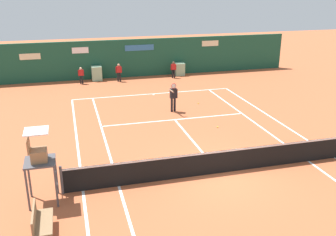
{
  "coord_description": "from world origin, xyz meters",
  "views": [
    {
      "loc": [
        -5.51,
        -12.54,
        7.13
      ],
      "look_at": [
        -0.87,
        4.6,
        0.8
      ],
      "focal_mm": 41.08,
      "sensor_mm": 36.0,
      "label": 1
    }
  ],
  "objects_px": {
    "umpire_chair": "(39,157)",
    "tennis_ball_near_service_line": "(198,103)",
    "ball_kid_centre_post": "(119,71)",
    "ball_kid_left_post": "(81,74)",
    "ball_kid_right_post": "(173,69)",
    "player_on_baseline": "(173,95)",
    "tennis_ball_mid_court": "(218,127)",
    "player_bench": "(40,220)"
  },
  "relations": [
    {
      "from": "umpire_chair",
      "to": "tennis_ball_near_service_line",
      "type": "relative_size",
      "value": 38.51
    },
    {
      "from": "ball_kid_centre_post",
      "to": "tennis_ball_near_service_line",
      "type": "xyz_separation_m",
      "value": [
        3.89,
        -6.87,
        -0.75
      ]
    },
    {
      "from": "ball_kid_left_post",
      "to": "tennis_ball_near_service_line",
      "type": "distance_m",
      "value": 9.6
    },
    {
      "from": "ball_kid_right_post",
      "to": "ball_kid_left_post",
      "type": "xyz_separation_m",
      "value": [
        -7.03,
        0.0,
        -0.03
      ]
    },
    {
      "from": "player_on_baseline",
      "to": "ball_kid_centre_post",
      "type": "bearing_deg",
      "value": -83.91
    },
    {
      "from": "ball_kid_right_post",
      "to": "tennis_ball_mid_court",
      "type": "xyz_separation_m",
      "value": [
        -0.76,
        -11.0,
        -0.71
      ]
    },
    {
      "from": "umpire_chair",
      "to": "player_bench",
      "type": "bearing_deg",
      "value": -0.05
    },
    {
      "from": "player_bench",
      "to": "ball_kid_left_post",
      "type": "height_order",
      "value": "ball_kid_left_post"
    },
    {
      "from": "ball_kid_right_post",
      "to": "umpire_chair",
      "type": "bearing_deg",
      "value": 68.51
    },
    {
      "from": "tennis_ball_near_service_line",
      "to": "ball_kid_right_post",
      "type": "bearing_deg",
      "value": 86.95
    },
    {
      "from": "ball_kid_right_post",
      "to": "player_bench",
      "type": "bearing_deg",
      "value": 71.21
    },
    {
      "from": "player_on_baseline",
      "to": "tennis_ball_near_service_line",
      "type": "height_order",
      "value": "player_on_baseline"
    },
    {
      "from": "ball_kid_centre_post",
      "to": "tennis_ball_near_service_line",
      "type": "bearing_deg",
      "value": 123.01
    },
    {
      "from": "player_on_baseline",
      "to": "tennis_ball_near_service_line",
      "type": "relative_size",
      "value": 27.08
    },
    {
      "from": "umpire_chair",
      "to": "player_bench",
      "type": "xyz_separation_m",
      "value": [
        -0.0,
        -1.91,
        -1.16
      ]
    },
    {
      "from": "ball_kid_centre_post",
      "to": "ball_kid_left_post",
      "type": "relative_size",
      "value": 1.1
    },
    {
      "from": "umpire_chair",
      "to": "player_bench",
      "type": "distance_m",
      "value": 2.24
    },
    {
      "from": "umpire_chair",
      "to": "player_on_baseline",
      "type": "distance_m",
      "value": 10.7
    },
    {
      "from": "tennis_ball_near_service_line",
      "to": "ball_kid_centre_post",
      "type": "bearing_deg",
      "value": 119.51
    },
    {
      "from": "ball_kid_left_post",
      "to": "tennis_ball_mid_court",
      "type": "bearing_deg",
      "value": 120.08
    },
    {
      "from": "ball_kid_right_post",
      "to": "tennis_ball_mid_court",
      "type": "distance_m",
      "value": 11.05
    },
    {
      "from": "player_on_baseline",
      "to": "ball_kid_right_post",
      "type": "xyz_separation_m",
      "value": [
        2.27,
        7.92,
        -0.23
      ]
    },
    {
      "from": "umpire_chair",
      "to": "ball_kid_left_post",
      "type": "bearing_deg",
      "value": 172.35
    },
    {
      "from": "ball_kid_centre_post",
      "to": "ball_kid_left_post",
      "type": "height_order",
      "value": "ball_kid_centre_post"
    },
    {
      "from": "player_on_baseline",
      "to": "player_bench",
      "type": "bearing_deg",
      "value": 47.41
    },
    {
      "from": "ball_kid_left_post",
      "to": "tennis_ball_mid_court",
      "type": "xyz_separation_m",
      "value": [
        6.27,
        -11.0,
        -0.68
      ]
    },
    {
      "from": "ball_kid_right_post",
      "to": "tennis_ball_near_service_line",
      "type": "relative_size",
      "value": 19.07
    },
    {
      "from": "player_on_baseline",
      "to": "ball_kid_left_post",
      "type": "distance_m",
      "value": 9.24
    },
    {
      "from": "umpire_chair",
      "to": "ball_kid_left_post",
      "type": "distance_m",
      "value": 16.22
    },
    {
      "from": "ball_kid_left_post",
      "to": "player_bench",
      "type": "bearing_deg",
      "value": 83.54
    },
    {
      "from": "umpire_chair",
      "to": "ball_kid_left_post",
      "type": "height_order",
      "value": "umpire_chair"
    },
    {
      "from": "player_on_baseline",
      "to": "ball_kid_left_post",
      "type": "xyz_separation_m",
      "value": [
        -4.76,
        7.92,
        -0.26
      ]
    },
    {
      "from": "umpire_chair",
      "to": "ball_kid_right_post",
      "type": "bearing_deg",
      "value": 150.2
    },
    {
      "from": "ball_kid_right_post",
      "to": "player_on_baseline",
      "type": "bearing_deg",
      "value": 82.32
    },
    {
      "from": "player_on_baseline",
      "to": "ball_kid_right_post",
      "type": "bearing_deg",
      "value": -114.0
    },
    {
      "from": "ball_kid_centre_post",
      "to": "umpire_chair",
      "type": "bearing_deg",
      "value": 76.42
    },
    {
      "from": "umpire_chair",
      "to": "tennis_ball_near_service_line",
      "type": "xyz_separation_m",
      "value": [
        8.82,
        9.17,
        -1.64
      ]
    },
    {
      "from": "player_bench",
      "to": "tennis_ball_mid_court",
      "type": "xyz_separation_m",
      "value": [
        8.43,
        6.96,
        -0.48
      ]
    },
    {
      "from": "umpire_chair",
      "to": "tennis_ball_mid_court",
      "type": "bearing_deg",
      "value": 120.91
    },
    {
      "from": "ball_kid_centre_post",
      "to": "tennis_ball_near_service_line",
      "type": "distance_m",
      "value": 7.93
    },
    {
      "from": "player_on_baseline",
      "to": "ball_kid_right_post",
      "type": "distance_m",
      "value": 8.24
    },
    {
      "from": "player_bench",
      "to": "ball_kid_centre_post",
      "type": "xyz_separation_m",
      "value": [
        4.93,
        17.96,
        0.27
      ]
    }
  ]
}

